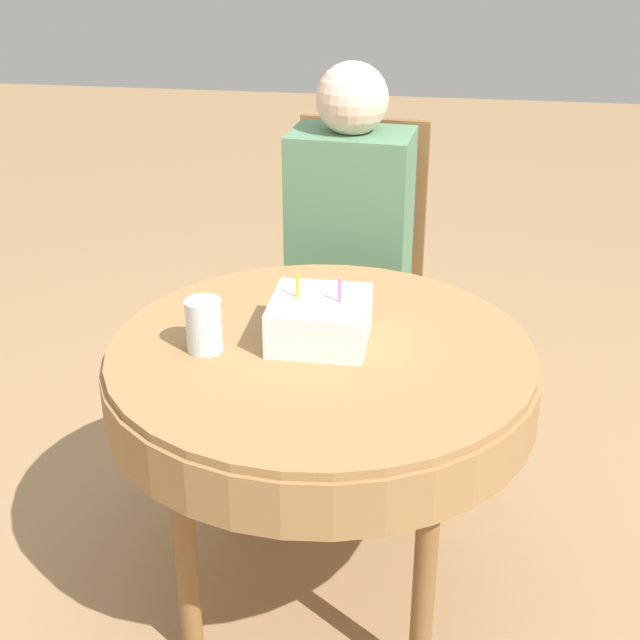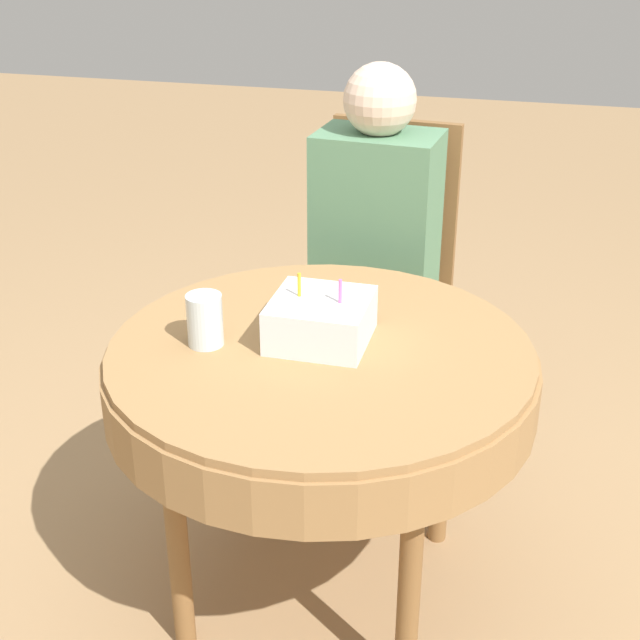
# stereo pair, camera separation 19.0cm
# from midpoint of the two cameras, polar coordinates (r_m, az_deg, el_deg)

# --- Properties ---
(ground_plane) EXTENTS (12.00, 12.00, 0.00)m
(ground_plane) POSITION_cam_midpoint_polar(r_m,az_deg,el_deg) (2.43, 2.38, -16.65)
(ground_plane) COLOR #A37F56
(dining_table) EXTENTS (0.99, 0.99, 0.71)m
(dining_table) POSITION_cam_midpoint_polar(r_m,az_deg,el_deg) (2.06, 2.69, -3.90)
(dining_table) COLOR #9E7547
(dining_table) RESTS_ON ground_plane
(chair) EXTENTS (0.49, 0.49, 1.00)m
(chair) POSITION_cam_midpoint_polar(r_m,az_deg,el_deg) (2.84, 5.91, 2.72)
(chair) COLOR brown
(chair) RESTS_ON ground_plane
(person) EXTENTS (0.37, 0.35, 1.21)m
(person) POSITION_cam_midpoint_polar(r_m,az_deg,el_deg) (2.67, 5.55, 5.82)
(person) COLOR beige
(person) RESTS_ON ground_plane
(birthday_cake) EXTENTS (0.22, 0.22, 0.16)m
(birthday_cake) POSITION_cam_midpoint_polar(r_m,az_deg,el_deg) (2.02, 2.74, -0.06)
(birthday_cake) COLOR white
(birthday_cake) RESTS_ON dining_table
(drinking_glass) EXTENTS (0.08, 0.08, 0.12)m
(drinking_glass) POSITION_cam_midpoint_polar(r_m,az_deg,el_deg) (2.00, -4.70, -0.06)
(drinking_glass) COLOR silver
(drinking_glass) RESTS_ON dining_table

